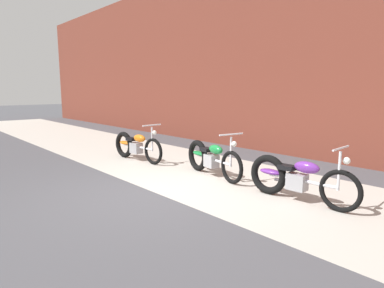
% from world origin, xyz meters
% --- Properties ---
extents(ground_plane, '(80.00, 80.00, 0.00)m').
position_xyz_m(ground_plane, '(0.00, 0.00, 0.00)').
color(ground_plane, '#47474C').
extents(sidewalk_slab, '(36.00, 3.50, 0.01)m').
position_xyz_m(sidewalk_slab, '(0.00, 1.75, 0.00)').
color(sidewalk_slab, '#B2ADA3').
rests_on(sidewalk_slab, ground).
extents(brick_building_wall, '(36.00, 0.50, 6.02)m').
position_xyz_m(brick_building_wall, '(0.00, 5.20, 3.01)').
color(brick_building_wall, brown).
rests_on(brick_building_wall, ground).
extents(motorcycle_orange, '(2.01, 0.58, 1.03)m').
position_xyz_m(motorcycle_orange, '(-2.80, 1.28, 0.40)').
color(motorcycle_orange, black).
rests_on(motorcycle_orange, ground).
extents(motorcycle_green, '(1.99, 0.68, 1.03)m').
position_xyz_m(motorcycle_green, '(-0.28, 1.67, 0.40)').
color(motorcycle_green, black).
rests_on(motorcycle_green, ground).
extents(motorcycle_purple, '(2.01, 0.58, 1.03)m').
position_xyz_m(motorcycle_purple, '(1.90, 1.56, 0.40)').
color(motorcycle_purple, black).
rests_on(motorcycle_purple, ground).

